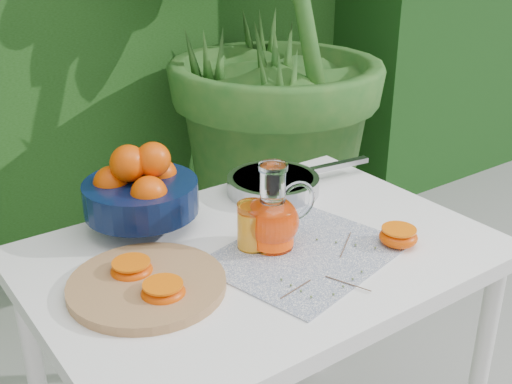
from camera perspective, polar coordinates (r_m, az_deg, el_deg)
potted_plant_right at (r=2.62m, az=-0.69°, el=14.42°), size 2.82×2.82×2.00m
white_table at (r=1.46m, az=0.46°, el=-7.83°), size 1.00×0.70×0.75m
placemat at (r=1.40m, az=4.43°, el=-5.50°), size 0.46×0.39×0.00m
cutting_board at (r=1.30m, az=-9.67°, el=-8.14°), size 0.37×0.37×0.02m
fruit_bowl at (r=1.50m, az=-10.26°, el=0.22°), size 0.30×0.30×0.21m
juice_pitcher at (r=1.40m, az=1.56°, el=-2.37°), size 0.17×0.13×0.19m
juice_tumbler at (r=1.40m, az=-0.26°, el=-3.09°), size 0.08×0.08×0.10m
saute_pan at (r=1.69m, az=1.65°, el=0.76°), size 0.44×0.27×0.05m
orange_halves at (r=1.32m, az=-1.61°, el=-6.49°), size 0.64×0.31×0.04m
thyme_sprigs at (r=1.34m, az=6.73°, el=-6.87°), size 0.30×0.22×0.01m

